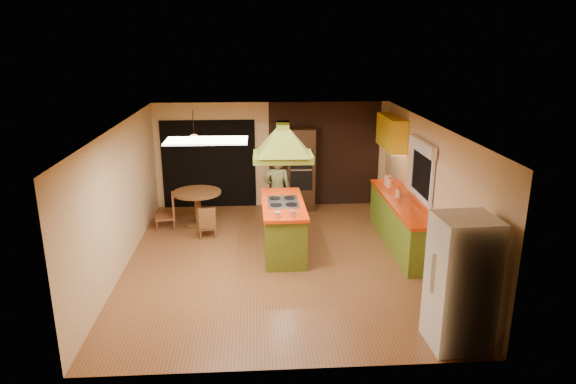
{
  "coord_description": "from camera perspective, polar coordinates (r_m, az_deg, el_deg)",
  "views": [
    {
      "loc": [
        -0.37,
        -8.68,
        3.95
      ],
      "look_at": [
        0.21,
        0.52,
        1.15
      ],
      "focal_mm": 32.0,
      "sensor_mm": 36.0,
      "label": 1
    }
  ],
  "objects": [
    {
      "name": "canister_large",
      "position": [
        11.09,
        11.0,
        1.26
      ],
      "size": [
        0.16,
        0.16,
        0.2
      ],
      "primitive_type": "cylinder",
      "rotation": [
        0.0,
        0.0,
        -0.21
      ],
      "color": "beige",
      "rests_on": "right_counter"
    },
    {
      "name": "room_walls",
      "position": [
        9.1,
        -1.1,
        -0.38
      ],
      "size": [
        5.5,
        6.5,
        6.5
      ],
      "color": "beige",
      "rests_on": "ground"
    },
    {
      "name": "canister_small",
      "position": [
        10.28,
        12.19,
        -0.19
      ],
      "size": [
        0.13,
        0.13,
        0.15
      ],
      "primitive_type": "cylinder",
      "rotation": [
        0.0,
        0.0,
        -0.12
      ],
      "color": "beige",
      "rests_on": "right_counter"
    },
    {
      "name": "ceiling_plane",
      "position": [
        8.81,
        -1.15,
        7.41
      ],
      "size": [
        6.5,
        6.5,
        0.0
      ],
      "primitive_type": "plane",
      "rotation": [
        3.14,
        0.0,
        0.0
      ],
      "color": "silver",
      "rests_on": "room_walls"
    },
    {
      "name": "man",
      "position": [
        10.9,
        -1.19,
        0.12
      ],
      "size": [
        0.62,
        0.44,
        1.61
      ],
      "primitive_type": "imported",
      "rotation": [
        0.0,
        0.0,
        3.05
      ],
      "color": "brown",
      "rests_on": "ground"
    },
    {
      "name": "ground",
      "position": [
        9.54,
        -1.06,
        -7.56
      ],
      "size": [
        6.5,
        6.5,
        0.0
      ],
      "primitive_type": "plane",
      "color": "brown",
      "rests_on": "ground"
    },
    {
      "name": "wall_oven",
      "position": [
        12.04,
        1.37,
        2.57
      ],
      "size": [
        0.65,
        0.61,
        1.94
      ],
      "rotation": [
        0.0,
        0.0,
        0.02
      ],
      "color": "#412615",
      "rests_on": "ground"
    },
    {
      "name": "kitchen_island",
      "position": [
        9.75,
        -0.55,
        -3.87
      ],
      "size": [
        0.81,
        1.97,
        0.99
      ],
      "rotation": [
        0.0,
        0.0,
        0.01
      ],
      "color": "#62701C",
      "rests_on": "ground"
    },
    {
      "name": "fluor_panel",
      "position": [
        7.65,
        -9.04,
        5.65
      ],
      "size": [
        1.2,
        0.6,
        0.03
      ],
      "primitive_type": "cube",
      "color": "white",
      "rests_on": "ceiling_plane"
    },
    {
      "name": "chair_near",
      "position": [
        10.65,
        -8.99,
        -3.21
      ],
      "size": [
        0.41,
        0.41,
        0.65
      ],
      "primitive_type": null,
      "rotation": [
        0.0,
        0.0,
        3.3
      ],
      "color": "brown",
      "rests_on": "ground"
    },
    {
      "name": "right_counter",
      "position": [
        10.31,
        12.53,
        -3.3
      ],
      "size": [
        0.62,
        3.05,
        0.92
      ],
      "color": "olive",
      "rests_on": "ground"
    },
    {
      "name": "canister_medium",
      "position": [
        10.93,
        11.23,
        0.93
      ],
      "size": [
        0.12,
        0.12,
        0.17
      ],
      "primitive_type": "cylinder",
      "rotation": [
        0.0,
        0.0,
        0.03
      ],
      "color": "#FFEDCD",
      "rests_on": "right_counter"
    },
    {
      "name": "refrigerator",
      "position": [
        7.1,
        18.66,
        -9.5
      ],
      "size": [
        0.78,
        0.74,
        1.8
      ],
      "primitive_type": "cube",
      "rotation": [
        0.0,
        0.0,
        0.05
      ],
      "color": "white",
      "rests_on": "ground"
    },
    {
      "name": "nook_opening",
      "position": [
        12.31,
        -8.78,
        3.07
      ],
      "size": [
        2.2,
        0.03,
        2.1
      ],
      "primitive_type": "cube",
      "color": "black",
      "rests_on": "ground"
    },
    {
      "name": "dining_table",
      "position": [
        11.22,
        -10.02,
        -1.05
      ],
      "size": [
        1.03,
        1.03,
        0.77
      ],
      "rotation": [
        0.0,
        0.0,
        -0.3
      ],
      "color": "brown",
      "rests_on": "ground"
    },
    {
      "name": "chair_left",
      "position": [
        11.28,
        -13.57,
        -2.06
      ],
      "size": [
        0.48,
        0.48,
        0.75
      ],
      "primitive_type": null,
      "rotation": [
        0.0,
        0.0,
        -1.38
      ],
      "color": "brown",
      "rests_on": "ground"
    },
    {
      "name": "brick_panel",
      "position": [
        12.32,
        4.05,
        4.19
      ],
      "size": [
        2.64,
        0.03,
        2.5
      ],
      "primitive_type": "cube",
      "color": "#381E14",
      "rests_on": "ground"
    },
    {
      "name": "window_right",
      "position": [
        9.83,
        14.71,
        3.53
      ],
      "size": [
        0.12,
        1.35,
        1.06
      ],
      "color": "black",
      "rests_on": "room_walls"
    },
    {
      "name": "range_hood",
      "position": [
        9.27,
        -0.58,
        6.32
      ],
      "size": [
        1.09,
        0.79,
        0.8
      ],
      "rotation": [
        0.0,
        0.0,
        -0.01
      ],
      "color": "olive",
      "rests_on": "ceiling_plane"
    },
    {
      "name": "upper_cabinets",
      "position": [
        11.45,
        11.42,
        6.5
      ],
      "size": [
        0.34,
        1.4,
        0.7
      ],
      "primitive_type": "cube",
      "color": "yellow",
      "rests_on": "room_walls"
    },
    {
      "name": "pendant_lamp",
      "position": [
        10.89,
        -10.38,
        5.77
      ],
      "size": [
        0.37,
        0.37,
        0.2
      ],
      "primitive_type": "cone",
      "rotation": [
        0.0,
        0.0,
        0.27
      ],
      "color": "#FF9E3F",
      "rests_on": "ceiling_plane"
    }
  ]
}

